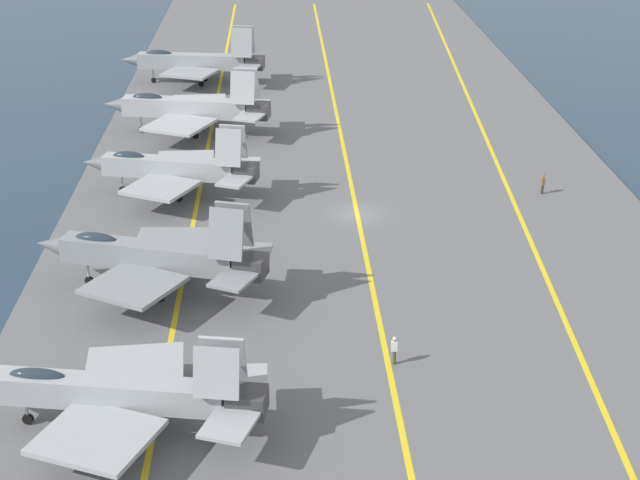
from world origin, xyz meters
name	(u,v)px	position (x,y,z in m)	size (l,w,h in m)	color
ground_plane	(357,218)	(0.00, 0.00, 0.00)	(2000.00, 2000.00, 0.00)	#23384C
carrier_deck	(357,216)	(0.00, 0.00, 0.20)	(206.30, 48.00, 0.40)	slate
deck_stripe_foul_line	(518,211)	(0.00, -13.20, 0.40)	(185.67, 0.36, 0.01)	yellow
deck_stripe_centerline	(357,214)	(0.00, 0.00, 0.40)	(185.67, 0.36, 0.01)	yellow
deck_stripe_edge_line	(195,216)	(0.00, 13.20, 0.40)	(185.67, 0.36, 0.01)	yellow
parked_jet_second	(117,393)	(-29.63, 14.95, 2.72)	(12.33, 16.83, 5.76)	#9EA3A8
parked_jet_third	(154,256)	(-13.43, 14.80, 3.15)	(12.68, 16.58, 6.93)	gray
parked_jet_fourth	(173,168)	(4.60, 15.20, 2.96)	(12.29, 15.41, 6.45)	#9EA3A8
parked_jet_fifth	(189,108)	(21.86, 15.23, 3.15)	(14.32, 17.16, 6.85)	#A8AAAF
parked_jet_sixth	(195,61)	(41.67, 16.04, 3.11)	(12.12, 17.40, 6.92)	#93999E
crew_brown_vest	(543,183)	(3.84, -16.17, 1.36)	(0.40, 0.29, 1.74)	#383328
crew_white_vest	(394,349)	(-23.51, -0.34, 1.41)	(0.29, 0.40, 1.83)	#4C473D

